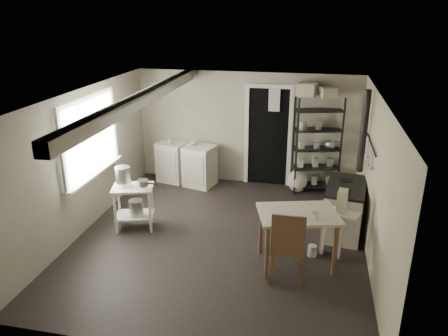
% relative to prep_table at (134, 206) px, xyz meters
% --- Properties ---
extents(floor, '(5.00, 5.00, 0.00)m').
position_rel_prep_table_xyz_m(floor, '(1.48, -0.08, -0.40)').
color(floor, black).
rests_on(floor, ground).
extents(ceiling, '(5.00, 5.00, 0.00)m').
position_rel_prep_table_xyz_m(ceiling, '(1.48, -0.08, 1.90)').
color(ceiling, beige).
rests_on(ceiling, wall_back).
extents(wall_back, '(4.50, 0.02, 2.30)m').
position_rel_prep_table_xyz_m(wall_back, '(1.48, 2.42, 0.75)').
color(wall_back, '#A49F8C').
rests_on(wall_back, ground).
extents(wall_front, '(4.50, 0.02, 2.30)m').
position_rel_prep_table_xyz_m(wall_front, '(1.48, -2.58, 0.75)').
color(wall_front, '#A49F8C').
rests_on(wall_front, ground).
extents(wall_left, '(0.02, 5.00, 2.30)m').
position_rel_prep_table_xyz_m(wall_left, '(-0.77, -0.08, 0.75)').
color(wall_left, '#A49F8C').
rests_on(wall_left, ground).
extents(wall_right, '(0.02, 5.00, 2.30)m').
position_rel_prep_table_xyz_m(wall_right, '(3.73, -0.08, 0.75)').
color(wall_right, '#A49F8C').
rests_on(wall_right, ground).
extents(window, '(0.12, 1.76, 1.28)m').
position_rel_prep_table_xyz_m(window, '(-0.74, 0.12, 1.10)').
color(window, white).
rests_on(window, wall_left).
extents(doorway, '(0.96, 0.10, 2.08)m').
position_rel_prep_table_xyz_m(doorway, '(1.93, 2.39, 0.60)').
color(doorway, white).
rests_on(doorway, ground).
extents(ceiling_beam, '(0.18, 5.00, 0.18)m').
position_rel_prep_table_xyz_m(ceiling_beam, '(0.28, -0.08, 1.80)').
color(ceiling_beam, white).
rests_on(ceiling_beam, ceiling).
extents(wallpaper_panel, '(0.01, 5.00, 2.30)m').
position_rel_prep_table_xyz_m(wallpaper_panel, '(3.72, -0.08, 0.75)').
color(wallpaper_panel, beige).
rests_on(wallpaper_panel, wall_right).
extents(utensil_rail, '(0.06, 1.20, 0.44)m').
position_rel_prep_table_xyz_m(utensil_rail, '(3.67, 0.52, 1.15)').
color(utensil_rail, silver).
rests_on(utensil_rail, wall_right).
extents(prep_table, '(0.75, 0.62, 0.74)m').
position_rel_prep_table_xyz_m(prep_table, '(0.00, 0.00, 0.00)').
color(prep_table, white).
rests_on(prep_table, ground).
extents(stockpot, '(0.29, 0.29, 0.27)m').
position_rel_prep_table_xyz_m(stockpot, '(-0.15, 0.00, 0.54)').
color(stockpot, silver).
rests_on(stockpot, prep_table).
extents(saucepan, '(0.22, 0.22, 0.10)m').
position_rel_prep_table_xyz_m(saucepan, '(0.21, -0.05, 0.45)').
color(saucepan, silver).
rests_on(saucepan, prep_table).
extents(bucket, '(0.29, 0.29, 0.25)m').
position_rel_prep_table_xyz_m(bucket, '(0.05, -0.02, -0.02)').
color(bucket, silver).
rests_on(bucket, prep_table).
extents(base_cabinets, '(1.37, 0.84, 0.84)m').
position_rel_prep_table_xyz_m(base_cabinets, '(0.27, 2.10, 0.06)').
color(base_cabinets, beige).
rests_on(base_cabinets, ground).
extents(mixing_bowl, '(0.34, 0.34, 0.07)m').
position_rel_prep_table_xyz_m(mixing_bowl, '(0.39, 2.09, 0.56)').
color(mixing_bowl, silver).
rests_on(mixing_bowl, base_cabinets).
extents(counter_cup, '(0.16, 0.16, 0.10)m').
position_rel_prep_table_xyz_m(counter_cup, '(-0.07, 2.06, 0.57)').
color(counter_cup, silver).
rests_on(counter_cup, base_cabinets).
extents(shelf_rack, '(0.97, 0.58, 1.91)m').
position_rel_prep_table_xyz_m(shelf_rack, '(2.90, 2.23, 0.55)').
color(shelf_rack, black).
rests_on(shelf_rack, ground).
extents(shelf_jar, '(0.10, 0.10, 0.20)m').
position_rel_prep_table_xyz_m(shelf_jar, '(2.64, 2.21, 0.97)').
color(shelf_jar, silver).
rests_on(shelf_jar, shelf_rack).
extents(storage_box_a, '(0.41, 0.38, 0.24)m').
position_rel_prep_table_xyz_m(storage_box_a, '(2.64, 2.27, 1.61)').
color(storage_box_a, beige).
rests_on(storage_box_a, shelf_rack).
extents(storage_box_b, '(0.36, 0.35, 0.18)m').
position_rel_prep_table_xyz_m(storage_box_b, '(3.03, 2.21, 1.59)').
color(storage_box_b, beige).
rests_on(storage_box_b, shelf_rack).
extents(stove, '(0.73, 1.13, 0.84)m').
position_rel_prep_table_xyz_m(stove, '(3.40, 0.56, 0.04)').
color(stove, beige).
rests_on(stove, ground).
extents(stovepipe, '(0.13, 0.13, 1.47)m').
position_rel_prep_table_xyz_m(stovepipe, '(3.61, 1.06, 1.19)').
color(stovepipe, black).
rests_on(stovepipe, stove).
extents(side_ledge, '(0.56, 0.42, 0.76)m').
position_rel_prep_table_xyz_m(side_ledge, '(3.29, -0.29, 0.03)').
color(side_ledge, white).
rests_on(side_ledge, ground).
extents(oats_box, '(0.16, 0.23, 0.32)m').
position_rel_prep_table_xyz_m(oats_box, '(3.28, -0.27, 0.61)').
color(oats_box, beige).
rests_on(oats_box, side_ledge).
extents(work_table, '(1.24, 1.02, 0.82)m').
position_rel_prep_table_xyz_m(work_table, '(2.69, -0.57, -0.02)').
color(work_table, beige).
rests_on(work_table, ground).
extents(table_cup, '(0.13, 0.13, 0.10)m').
position_rel_prep_table_xyz_m(table_cup, '(2.92, -0.72, 0.41)').
color(table_cup, silver).
rests_on(table_cup, work_table).
extents(chair, '(0.44, 0.46, 1.05)m').
position_rel_prep_table_xyz_m(chair, '(2.60, -0.95, 0.09)').
color(chair, brown).
rests_on(chair, ground).
extents(flour_sack, '(0.48, 0.44, 0.46)m').
position_rel_prep_table_xyz_m(flour_sack, '(2.57, 2.10, -0.16)').
color(flour_sack, silver).
rests_on(flour_sack, ground).
extents(floor_crock, '(0.18, 0.18, 0.17)m').
position_rel_prep_table_xyz_m(floor_crock, '(2.93, -0.29, -0.33)').
color(floor_crock, silver).
rests_on(floor_crock, ground).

